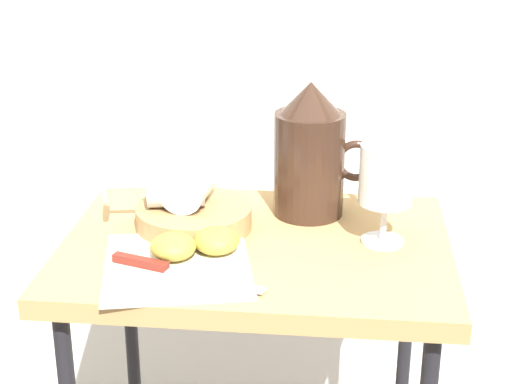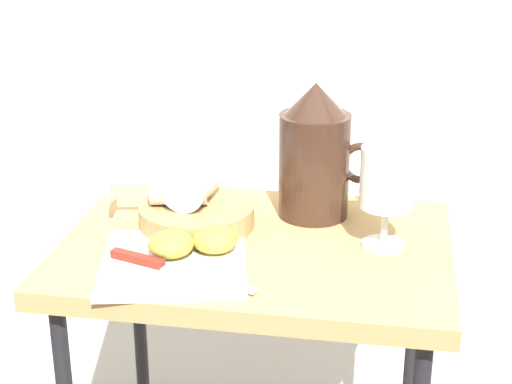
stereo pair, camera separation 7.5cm
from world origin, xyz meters
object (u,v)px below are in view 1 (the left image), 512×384
object	(u,v)px
wine_glass_tipped_far	(173,185)
knife	(164,268)
pitcher	(310,161)
apple_half_left	(173,246)
apple_half_right	(217,241)
wine_glass_upright	(386,180)
basket_tray	(194,217)
table	(256,289)
wine_glass_tipped_near	(189,183)

from	to	relation	value
wine_glass_tipped_far	knife	world-z (taller)	wine_glass_tipped_far
pitcher	apple_half_left	xyz separation A→B (m)	(-0.18, -0.19, -0.07)
pitcher	knife	bearing A→B (deg)	-128.57
apple_half_right	knife	world-z (taller)	apple_half_right
wine_glass_upright	wine_glass_tipped_far	distance (m)	0.32
basket_tray	table	bearing A→B (deg)	-22.49
wine_glass_upright	apple_half_left	xyz separation A→B (m)	(-0.30, -0.09, -0.08)
wine_glass_tipped_near	apple_half_left	bearing A→B (deg)	-90.43
table	wine_glass_upright	size ratio (longest dim) A/B	4.76
table	wine_glass_upright	distance (m)	0.26
basket_tray	wine_glass_upright	size ratio (longest dim) A/B	1.18
wine_glass_tipped_near	apple_half_right	distance (m)	0.13
basket_tray	wine_glass_tipped_far	xyz separation A→B (m)	(-0.03, 0.00, 0.05)
apple_half_right	knife	bearing A→B (deg)	-133.05
wine_glass_tipped_near	wine_glass_tipped_far	size ratio (longest dim) A/B	0.97
pitcher	apple_half_left	distance (m)	0.28
wine_glass_tipped_far	apple_half_left	size ratio (longest dim) A/B	2.44
pitcher	apple_half_left	world-z (taller)	pitcher
wine_glass_tipped_far	knife	distance (m)	0.17
pitcher	wine_glass_tipped_near	distance (m)	0.19
pitcher	table	bearing A→B (deg)	-121.63
apple_half_left	basket_tray	bearing A→B (deg)	85.73
basket_tray	wine_glass_upright	bearing A→B (deg)	-4.92
basket_tray	wine_glass_tipped_near	world-z (taller)	wine_glass_tipped_near
wine_glass_upright	apple_half_right	distance (m)	0.26
apple_half_right	wine_glass_tipped_far	bearing A→B (deg)	131.43
wine_glass_tipped_far	basket_tray	bearing A→B (deg)	-1.83
apple_half_left	knife	world-z (taller)	apple_half_left
wine_glass_upright	apple_half_left	size ratio (longest dim) A/B	2.32
basket_tray	knife	size ratio (longest dim) A/B	0.80
wine_glass_tipped_far	apple_half_left	xyz separation A→B (m)	(0.02, -0.12, -0.05)
wine_glass_upright	apple_half_left	bearing A→B (deg)	-162.75
table	basket_tray	size ratio (longest dim) A/B	4.05
basket_tray	wine_glass_upright	xyz separation A→B (m)	(0.29, -0.02, 0.08)
knife	wine_glass_upright	bearing A→B (deg)	23.83
wine_glass_tipped_near	knife	world-z (taller)	wine_glass_tipped_near
table	apple_half_right	size ratio (longest dim) A/B	11.05
table	basket_tray	xyz separation A→B (m)	(-0.10, 0.04, 0.10)
basket_tray	knife	bearing A→B (deg)	-94.78
pitcher	apple_half_right	bearing A→B (deg)	-126.60
wine_glass_upright	apple_half_left	distance (m)	0.32
basket_tray	wine_glass_tipped_near	distance (m)	0.05
wine_glass_upright	wine_glass_tipped_far	bearing A→B (deg)	175.39
apple_half_left	table	bearing A→B (deg)	34.44
apple_half_right	basket_tray	bearing A→B (deg)	118.50
pitcher	wine_glass_upright	xyz separation A→B (m)	(0.11, -0.10, 0.01)
wine_glass_upright	knife	bearing A→B (deg)	-156.17
wine_glass_tipped_near	wine_glass_tipped_far	distance (m)	0.03
basket_tray	pitcher	distance (m)	0.20
wine_glass_tipped_far	apple_half_right	world-z (taller)	wine_glass_tipped_far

